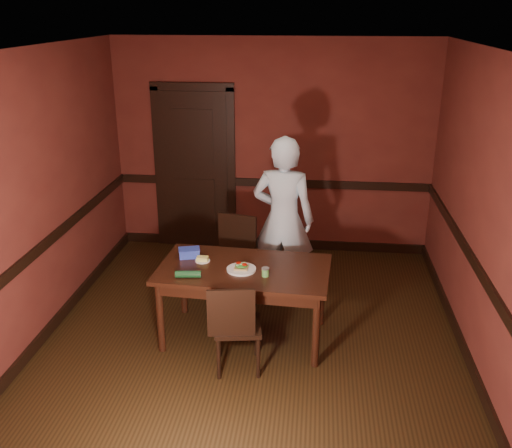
% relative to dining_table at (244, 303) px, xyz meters
% --- Properties ---
extents(floor, '(4.00, 4.50, 0.01)m').
position_rel_dining_table_xyz_m(floor, '(0.08, -0.00, -0.37)').
color(floor, black).
rests_on(floor, ground).
extents(ceiling, '(4.00, 4.50, 0.01)m').
position_rel_dining_table_xyz_m(ceiling, '(0.08, -0.00, 2.33)').
color(ceiling, white).
rests_on(ceiling, ground).
extents(wall_back, '(4.00, 0.02, 2.70)m').
position_rel_dining_table_xyz_m(wall_back, '(0.08, 2.25, 0.98)').
color(wall_back, maroon).
rests_on(wall_back, ground).
extents(wall_front, '(4.00, 0.02, 2.70)m').
position_rel_dining_table_xyz_m(wall_front, '(0.08, -2.25, 0.98)').
color(wall_front, maroon).
rests_on(wall_front, ground).
extents(wall_left, '(0.02, 4.50, 2.70)m').
position_rel_dining_table_xyz_m(wall_left, '(-1.92, -0.00, 0.98)').
color(wall_left, maroon).
rests_on(wall_left, ground).
extents(wall_right, '(0.02, 4.50, 2.70)m').
position_rel_dining_table_xyz_m(wall_right, '(2.08, -0.00, 0.98)').
color(wall_right, maroon).
rests_on(wall_right, ground).
extents(dado_back, '(4.00, 0.03, 0.10)m').
position_rel_dining_table_xyz_m(dado_back, '(0.08, 2.23, 0.53)').
color(dado_back, black).
rests_on(dado_back, ground).
extents(dado_left, '(0.03, 4.50, 0.10)m').
position_rel_dining_table_xyz_m(dado_left, '(-1.91, -0.00, 0.53)').
color(dado_left, black).
rests_on(dado_left, ground).
extents(dado_right, '(0.03, 4.50, 0.10)m').
position_rel_dining_table_xyz_m(dado_right, '(2.06, -0.00, 0.53)').
color(dado_right, black).
rests_on(dado_right, ground).
extents(baseboard_back, '(4.00, 0.03, 0.12)m').
position_rel_dining_table_xyz_m(baseboard_back, '(0.08, 2.23, -0.31)').
color(baseboard_back, black).
rests_on(baseboard_back, ground).
extents(baseboard_left, '(0.03, 4.50, 0.12)m').
position_rel_dining_table_xyz_m(baseboard_left, '(-1.91, -0.00, -0.31)').
color(baseboard_left, black).
rests_on(baseboard_left, ground).
extents(baseboard_right, '(0.03, 4.50, 0.12)m').
position_rel_dining_table_xyz_m(baseboard_right, '(2.06, -0.00, -0.31)').
color(baseboard_right, black).
rests_on(baseboard_right, ground).
extents(door, '(1.05, 0.07, 2.20)m').
position_rel_dining_table_xyz_m(door, '(-0.92, 2.21, 0.72)').
color(door, black).
rests_on(door, ground).
extents(dining_table, '(1.64, 0.99, 0.74)m').
position_rel_dining_table_xyz_m(dining_table, '(0.00, 0.00, 0.00)').
color(dining_table, black).
rests_on(dining_table, floor).
extents(chair_far, '(0.52, 0.52, 0.93)m').
position_rel_dining_table_xyz_m(chair_far, '(-0.14, 0.72, 0.09)').
color(chair_far, black).
rests_on(chair_far, floor).
extents(chair_near, '(0.46, 0.46, 0.86)m').
position_rel_dining_table_xyz_m(chair_near, '(0.01, -0.50, 0.06)').
color(chair_near, black).
rests_on(chair_near, floor).
extents(person, '(0.71, 0.51, 1.81)m').
position_rel_dining_table_xyz_m(person, '(0.31, 0.88, 0.53)').
color(person, silver).
rests_on(person, floor).
extents(sandwich_plate, '(0.27, 0.27, 0.07)m').
position_rel_dining_table_xyz_m(sandwich_plate, '(-0.02, -0.06, 0.39)').
color(sandwich_plate, white).
rests_on(sandwich_plate, dining_table).
extents(sauce_jar, '(0.07, 0.07, 0.08)m').
position_rel_dining_table_xyz_m(sauce_jar, '(0.22, -0.16, 0.41)').
color(sauce_jar, '#569A46').
rests_on(sauce_jar, dining_table).
extents(cheese_saucer, '(0.14, 0.14, 0.05)m').
position_rel_dining_table_xyz_m(cheese_saucer, '(-0.41, 0.10, 0.39)').
color(cheese_saucer, white).
rests_on(cheese_saucer, dining_table).
extents(food_tub, '(0.23, 0.19, 0.09)m').
position_rel_dining_table_xyz_m(food_tub, '(-0.56, 0.18, 0.42)').
color(food_tub, blue).
rests_on(food_tub, dining_table).
extents(wrapped_veg, '(0.24, 0.09, 0.06)m').
position_rel_dining_table_xyz_m(wrapped_veg, '(-0.47, -0.26, 0.40)').
color(wrapped_veg, '#133F1D').
rests_on(wrapped_veg, dining_table).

